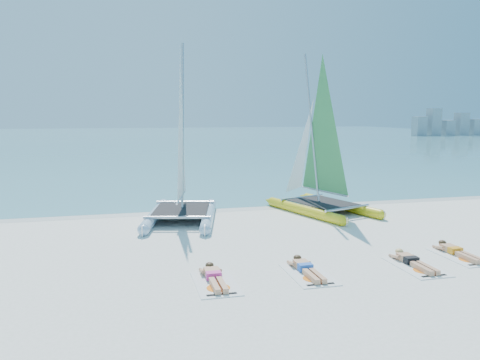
% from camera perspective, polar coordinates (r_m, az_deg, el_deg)
% --- Properties ---
extents(ground, '(140.00, 140.00, 0.00)m').
position_cam_1_polar(ground, '(15.19, 4.11, -7.46)').
color(ground, white).
rests_on(ground, ground).
extents(sea, '(140.00, 115.00, 0.01)m').
position_cam_1_polar(sea, '(77.15, -10.45, 4.98)').
color(sea, '#6CAAB4').
rests_on(sea, ground).
extents(wet_sand_strip, '(140.00, 1.40, 0.01)m').
position_cam_1_polar(wet_sand_strip, '(20.34, -0.65, -3.42)').
color(wet_sand_strip, silver).
rests_on(wet_sand_strip, ground).
extents(distant_skyline, '(14.00, 2.00, 5.00)m').
position_cam_1_polar(distant_skyline, '(95.70, 23.84, 6.17)').
color(distant_skyline, '#9DA3AC').
rests_on(distant_skyline, ground).
extents(catamaran_blue, '(3.57, 5.59, 7.06)m').
position_cam_1_polar(catamaran_blue, '(17.93, -7.19, 1.76)').
color(catamaran_blue, '#A2BCD5').
rests_on(catamaran_blue, ground).
extents(catamaran_yellow, '(3.80, 5.46, 6.79)m').
position_cam_1_polar(catamaran_yellow, '(19.81, 9.21, 2.41)').
color(catamaran_yellow, yellow).
rests_on(catamaran_yellow, ground).
extents(towel_a, '(1.00, 1.85, 0.02)m').
position_cam_1_polar(towel_a, '(11.58, -3.00, -12.45)').
color(towel_a, white).
rests_on(towel_a, ground).
extents(sunbather_a, '(0.37, 1.73, 0.26)m').
position_cam_1_polar(sunbather_a, '(11.72, -3.19, -11.63)').
color(sunbather_a, tan).
rests_on(sunbather_a, towel_a).
extents(towel_b, '(1.00, 1.85, 0.02)m').
position_cam_1_polar(towel_b, '(12.27, 8.36, -11.31)').
color(towel_b, white).
rests_on(towel_b, ground).
extents(sunbather_b, '(0.37, 1.73, 0.26)m').
position_cam_1_polar(sunbather_b, '(12.41, 8.04, -10.56)').
color(sunbather_b, tan).
rests_on(sunbather_b, towel_b).
extents(towel_c, '(1.00, 1.85, 0.02)m').
position_cam_1_polar(towel_c, '(13.56, 20.68, -9.87)').
color(towel_c, white).
rests_on(towel_c, ground).
extents(sunbather_c, '(0.37, 1.73, 0.26)m').
position_cam_1_polar(sunbather_c, '(13.68, 20.24, -9.21)').
color(sunbather_c, tan).
rests_on(sunbather_c, towel_c).
extents(towel_d, '(1.00, 1.85, 0.02)m').
position_cam_1_polar(towel_d, '(14.97, 25.29, -8.43)').
color(towel_d, white).
rests_on(towel_d, ground).
extents(sunbather_d, '(0.37, 1.73, 0.26)m').
position_cam_1_polar(sunbather_d, '(15.09, 24.85, -7.85)').
color(sunbather_d, tan).
rests_on(sunbather_d, towel_d).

